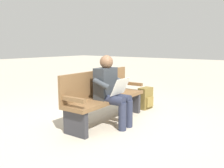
% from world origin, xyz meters
% --- Properties ---
extents(ground_plane, '(40.00, 40.00, 0.00)m').
position_xyz_m(ground_plane, '(0.00, 0.00, 0.00)').
color(ground_plane, '#B7AD99').
extents(bench_near, '(1.82, 0.56, 0.90)m').
position_xyz_m(bench_near, '(0.00, -0.07, 0.46)').
color(bench_near, brown).
rests_on(bench_near, ground).
extents(person_seated, '(0.58, 0.59, 1.18)m').
position_xyz_m(person_seated, '(0.10, 0.17, 0.63)').
color(person_seated, '#33383D').
rests_on(person_seated, ground).
extents(backpack, '(0.33, 0.24, 0.45)m').
position_xyz_m(backpack, '(-1.19, 0.10, 0.22)').
color(backpack, brown).
rests_on(backpack, ground).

